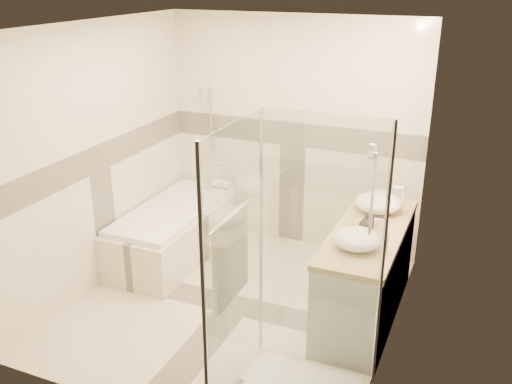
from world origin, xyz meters
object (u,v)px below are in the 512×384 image
at_px(amenity_bottle_a, 370,217).
at_px(amenity_bottle_b, 366,223).
at_px(vessel_sink_near, 378,203).
at_px(vanity, 366,273).
at_px(vessel_sink_far, 357,239).
at_px(bathtub, 174,229).
at_px(shower_enclosure, 284,338).

height_order(amenity_bottle_a, amenity_bottle_b, amenity_bottle_a).
bearing_deg(vessel_sink_near, amenity_bottle_a, -90.00).
xyz_separation_m(vanity, vessel_sink_far, (-0.02, -0.38, 0.50)).
distance_m(vessel_sink_near, vessel_sink_far, 0.79).
xyz_separation_m(vanity, amenity_bottle_a, (-0.02, 0.07, 0.51)).
xyz_separation_m(vessel_sink_near, amenity_bottle_b, (0.00, -0.48, -0.00)).
bearing_deg(bathtub, vessel_sink_near, 1.75).
relative_size(bathtub, vessel_sink_far, 4.48).
relative_size(bathtub, vessel_sink_near, 4.06).
bearing_deg(vessel_sink_far, amenity_bottle_a, 90.00).
bearing_deg(amenity_bottle_b, shower_enclosure, -102.72).
height_order(vanity, vessel_sink_near, vessel_sink_near).
xyz_separation_m(vessel_sink_near, vessel_sink_far, (0.00, -0.79, -0.01)).
bearing_deg(amenity_bottle_a, shower_enclosure, -101.52).
height_order(shower_enclosure, vessel_sink_near, shower_enclosure).
xyz_separation_m(vessel_sink_far, amenity_bottle_a, (0.00, 0.44, 0.01)).
xyz_separation_m(vanity, amenity_bottle_b, (-0.02, -0.06, 0.50)).
height_order(vessel_sink_near, amenity_bottle_b, vessel_sink_near).
distance_m(shower_enclosure, vessel_sink_far, 1.02).
bearing_deg(amenity_bottle_b, amenity_bottle_a, 90.00).
xyz_separation_m(shower_enclosure, amenity_bottle_a, (0.27, 1.34, 0.43)).
bearing_deg(vessel_sink_near, amenity_bottle_b, -90.00).
distance_m(vessel_sink_far, amenity_bottle_a, 0.44).
distance_m(bathtub, vanity, 2.18).
xyz_separation_m(vanity, vessel_sink_near, (-0.02, 0.42, 0.51)).
relative_size(shower_enclosure, vessel_sink_far, 5.37).
height_order(bathtub, amenity_bottle_b, amenity_bottle_b).
height_order(bathtub, amenity_bottle_a, amenity_bottle_a).
distance_m(vanity, amenity_bottle_a, 0.51).
bearing_deg(shower_enclosure, bathtub, 138.90).
height_order(shower_enclosure, amenity_bottle_b, shower_enclosure).
bearing_deg(vessel_sink_far, vanity, 86.97).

